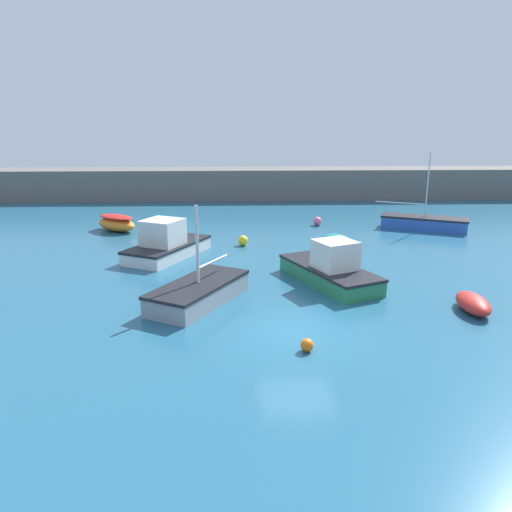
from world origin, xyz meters
TOP-DOWN VIEW (x-y plane):
  - ground_plane at (0.00, 0.00)m, footprint 120.00×120.00m
  - harbor_breakwater at (0.00, 28.79)m, footprint 57.45×3.85m
  - rowboat_with_red_cover at (-9.47, 15.70)m, footprint 3.24×3.00m
  - cabin_cruiser_white at (-5.54, 9.40)m, footprint 4.22×5.44m
  - rowboat_blue_near at (3.51, 11.19)m, footprint 1.80×2.79m
  - dinghy_near_pier at (6.54, 1.55)m, footprint 1.14×2.20m
  - sailboat_twin_hulled at (-3.42, 2.81)m, footprint 3.89×4.89m
  - sailboat_short_mast at (9.83, 15.42)m, footprint 5.53×3.70m
  - motorboat_grey_hull at (1.97, 4.92)m, footprint 3.92×5.53m
  - mooring_buoy_pink at (3.28, 16.85)m, footprint 0.57×0.57m
  - mooring_buoy_orange at (0.11, -1.45)m, footprint 0.40×0.40m
  - mooring_buoy_yellow at (-1.65, 11.64)m, footprint 0.56×0.56m

SIDE VIEW (x-z plane):
  - ground_plane at x=0.00m, z-range -0.20..0.00m
  - mooring_buoy_orange at x=0.11m, z-range 0.00..0.40m
  - mooring_buoy_yellow at x=-1.65m, z-range 0.00..0.56m
  - mooring_buoy_pink at x=3.28m, z-range 0.00..0.57m
  - dinghy_near_pier at x=6.54m, z-range 0.00..0.61m
  - rowboat_blue_near at x=3.51m, z-range 0.00..0.62m
  - sailboat_twin_hulled at x=-3.42m, z-range -1.45..2.28m
  - sailboat_short_mast at x=9.83m, z-range -1.97..2.82m
  - rowboat_with_red_cover at x=-9.47m, z-range 0.00..1.00m
  - motorboat_grey_hull at x=1.97m, z-range -0.33..1.58m
  - cabin_cruiser_white at x=-5.54m, z-range -0.30..1.66m
  - harbor_breakwater at x=0.00m, z-range 0.00..2.59m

